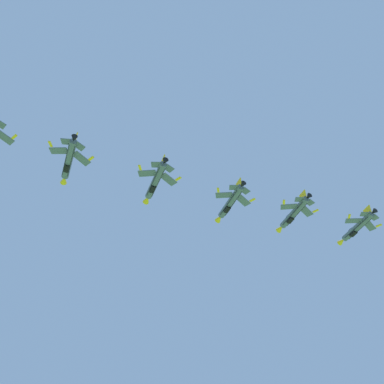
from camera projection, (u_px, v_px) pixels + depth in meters
fighter_jet_left_wing at (69, 160)px, 100.45m from camera, size 10.61×15.93×4.38m
fighter_jet_right_wing at (155, 182)px, 104.06m from camera, size 10.66×15.93×4.36m
fighter_jet_left_outer at (230, 202)px, 111.15m from camera, size 10.66×15.93×4.36m
fighter_jet_right_outer at (294, 213)px, 114.92m from camera, size 10.66×15.93×4.35m
fighter_jet_trail_slot at (357, 227)px, 119.71m from camera, size 10.66×15.93×4.37m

